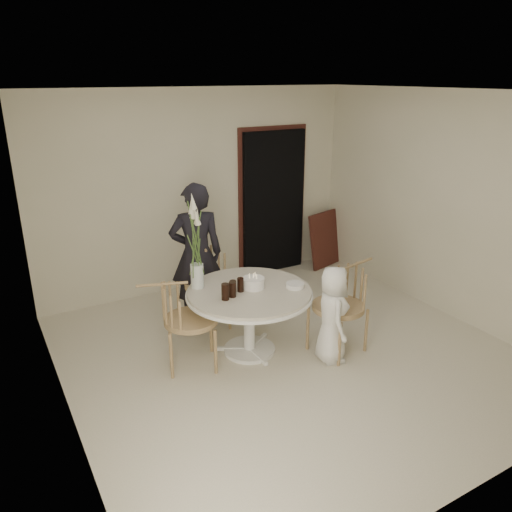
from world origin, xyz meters
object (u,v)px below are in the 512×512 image
chair_right (347,295)px  birthday_cake (253,283)px  flower_vase (196,249)px  chair_far (205,272)px  girl (196,254)px  chair_left (177,312)px  table (249,300)px  boy (332,314)px

chair_right → birthday_cake: chair_right is taller
birthday_cake → flower_vase: flower_vase is taller
chair_far → birthday_cake: (0.14, -0.93, 0.17)m
chair_right → girl: (-1.14, 1.39, 0.23)m
chair_left → flower_vase: size_ratio=0.93×
chair_right → girl: bearing=-152.1°
chair_right → girl: size_ratio=0.56×
table → chair_left: size_ratio=1.40×
chair_left → girl: girl is taller
table → birthday_cake: 0.18m
chair_left → boy: boy is taller
boy → birthday_cake: size_ratio=4.44×
boy → flower_vase: size_ratio=1.02×
chair_left → boy: size_ratio=0.91×
chair_far → girl: 0.26m
chair_right → flower_vase: (-1.40, 0.76, 0.53)m
table → boy: boy is taller
boy → chair_far: bearing=48.1°
chair_far → boy: boy is taller
birthday_cake → table: bearing=-159.2°
birthday_cake → flower_vase: size_ratio=0.23×
chair_left → birthday_cake: bearing=-77.0°
chair_far → flower_vase: size_ratio=0.93×
table → chair_right: 1.05m
table → boy: 0.88m
chair_left → boy: 1.58m
girl → birthday_cake: (0.23, -0.94, -0.07)m
girl → flower_vase: flower_vase is taller
table → boy: size_ratio=1.27×
chair_far → girl: girl is taller
girl → boy: 1.77m
chair_right → chair_left: size_ratio=1.02×
chair_left → flower_vase: 0.67m
girl → boy: girl is taller
table → birthday_cake: birthday_cake is taller
boy → table: bearing=71.9°
chair_far → girl: (-0.10, 0.01, 0.24)m
boy → birthday_cake: 0.88m
chair_right → boy: bearing=-76.8°
table → birthday_cake: bearing=20.8°
chair_far → flower_vase: (-0.36, -0.62, 0.54)m
table → chair_far: 0.95m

